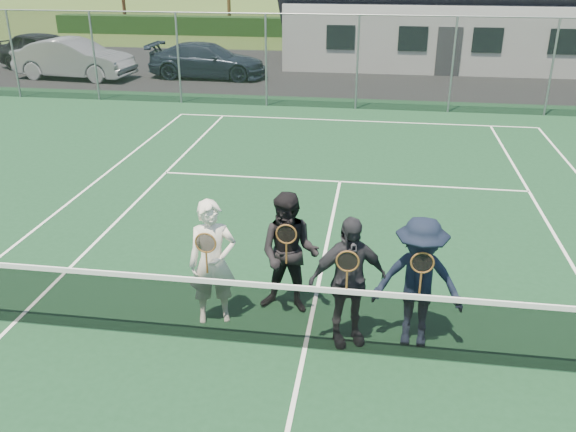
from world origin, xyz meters
name	(u,v)px	position (x,y,z in m)	size (l,w,h in m)	color
ground	(363,74)	(0.00, 20.00, 0.00)	(220.00, 220.00, 0.00)	#344B1A
court_surface	(305,349)	(0.00, 0.00, 0.01)	(30.00, 30.00, 0.02)	#14381E
tarmac_carpark	(271,71)	(-4.00, 20.00, 0.01)	(40.00, 12.00, 0.01)	black
hedge_row	(371,29)	(0.00, 32.00, 0.55)	(40.00, 1.20, 1.10)	black
car_a	(46,51)	(-13.77, 18.73, 0.83)	(1.95, 4.85, 1.65)	black
car_b	(74,59)	(-11.66, 17.15, 0.80)	(1.69, 4.84, 1.59)	#92939A
car_c	(208,61)	(-6.32, 18.16, 0.70)	(1.96, 4.83, 1.40)	#192333
court_markings	(305,348)	(0.00, 0.00, 0.02)	(11.03, 23.83, 0.01)	white
tennis_net	(305,315)	(0.00, 0.00, 0.54)	(11.68, 0.08, 1.10)	slate
perimeter_fence	(357,63)	(0.00, 13.50, 1.52)	(30.07, 0.07, 3.02)	slate
player_a	(213,263)	(-1.34, 0.51, 0.92)	(0.76, 0.61, 1.80)	white
player_b	(289,254)	(-0.35, 0.94, 0.92)	(0.94, 0.77, 1.80)	black
player_c	(348,281)	(0.51, 0.28, 0.92)	(1.14, 0.80, 1.80)	#26262C
player_d	(418,283)	(1.41, 0.38, 0.92)	(1.21, 0.75, 1.80)	black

